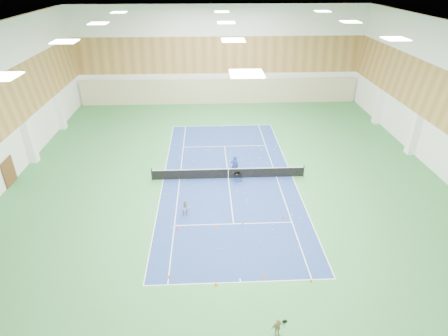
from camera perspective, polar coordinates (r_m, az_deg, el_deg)
The scene contains 21 objects.
ground at distance 31.73m, azimuth 0.66°, elevation -1.58°, with size 40.00×40.00×0.00m, color #32763C.
room_shell at distance 29.20m, azimuth 0.72°, elevation 8.68°, with size 36.00×40.00×12.00m, color white, non-canonical shape.
wood_cladding at distance 28.58m, azimuth 0.75°, elevation 12.46°, with size 36.00×40.00×8.00m, color #A3743C, non-canonical shape.
ceiling_light_grid at distance 27.77m, azimuth 0.80°, elevation 20.26°, with size 21.40×25.40×0.06m, color white, non-canonical shape.
court_surface at distance 31.72m, azimuth 0.66°, elevation -1.57°, with size 10.97×23.77×0.01m, color navy.
tennis_balls_scatter at distance 31.70m, azimuth 0.66°, elevation -1.51°, with size 10.57×22.77×0.07m, color #D9EF28, non-canonical shape.
tennis_net at distance 31.45m, azimuth 0.66°, elevation -0.71°, with size 12.80×0.10×1.10m, color black, non-canonical shape.
back_curtain at distance 49.32m, azimuth -0.69°, elevation 11.59°, with size 35.40×0.16×3.20m, color #C6B793.
door_left_b at distance 35.13m, azimuth -29.95°, elevation -0.51°, with size 0.08×1.80×2.20m, color #593319.
coach at distance 31.84m, azimuth 1.62°, elevation 0.42°, with size 0.67×0.44×1.84m, color navy.
child_court at distance 27.01m, azimuth -5.83°, elevation -6.11°, with size 0.60×0.46×1.23m, color #94939B.
child_apron at distance 19.72m, azimuth 8.15°, elevation -22.90°, with size 0.63×0.26×1.08m, color #9E8F5A.
ball_cart at distance 30.99m, azimuth 2.06°, elevation -1.47°, with size 0.50×0.50×0.86m, color black, non-canonical shape.
cone_svc_a at distance 26.01m, azimuth -7.08°, elevation -9.10°, with size 0.19×0.19×0.21m, color #F2420C.
cone_svc_b at distance 25.98m, azimuth -1.40°, elevation -8.85°, with size 0.22×0.22×0.24m, color orange.
cone_svc_c at distance 26.37m, azimuth 2.95°, elevation -8.31°, with size 0.19×0.19×0.21m, color orange.
cone_svc_d at distance 27.13m, azimuth 9.06°, elevation -7.45°, with size 0.21×0.21×0.23m, color #F0450C.
cone_base_a at distance 22.65m, azimuth -8.35°, elevation -16.01°, with size 0.19×0.19×0.21m, color #FF510D.
cone_base_b at distance 22.00m, azimuth -1.23°, elevation -17.25°, with size 0.21×0.21×0.23m, color orange.
cone_base_c at distance 22.58m, azimuth 5.91°, elevation -15.98°, with size 0.19×0.19×0.21m, color orange.
cone_base_d at distance 22.77m, azimuth 13.13°, elevation -16.33°, with size 0.17×0.17×0.19m, color #EB470C.
Camera 1 is at (-1.68, -27.44, 15.84)m, focal length 30.00 mm.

